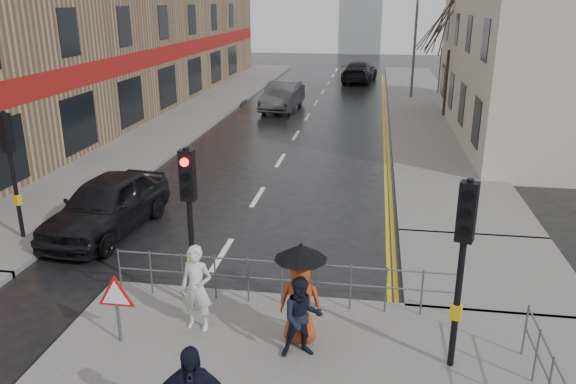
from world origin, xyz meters
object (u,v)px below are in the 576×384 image
(pedestrian_a, at_px, (197,288))
(pedestrian_with_umbrella, at_px, (300,288))
(car_parked, at_px, (107,205))
(pedestrian_b, at_px, (302,317))
(car_mid, at_px, (282,96))

(pedestrian_a, bearing_deg, pedestrian_with_umbrella, 3.36)
(pedestrian_a, height_order, car_parked, pedestrian_a)
(pedestrian_a, relative_size, car_parked, 0.37)
(pedestrian_a, bearing_deg, pedestrian_b, -8.16)
(car_parked, bearing_deg, pedestrian_with_umbrella, -31.90)
(pedestrian_b, relative_size, car_mid, 0.31)
(car_parked, bearing_deg, pedestrian_b, -34.00)
(pedestrian_b, height_order, car_parked, pedestrian_b)
(pedestrian_b, height_order, pedestrian_with_umbrella, pedestrian_with_umbrella)
(pedestrian_a, height_order, car_mid, pedestrian_a)
(pedestrian_with_umbrella, distance_m, car_mid, 24.05)
(car_parked, bearing_deg, car_mid, 90.45)
(pedestrian_with_umbrella, xyz_separation_m, car_mid, (-4.24, 23.67, -0.42))
(pedestrian_with_umbrella, relative_size, car_parked, 0.42)
(pedestrian_a, distance_m, pedestrian_b, 2.17)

